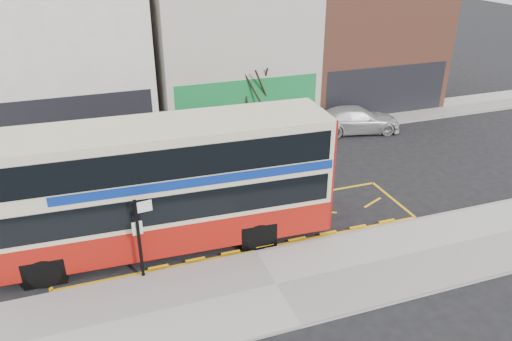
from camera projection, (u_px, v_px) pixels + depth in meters
name	position (u px, v px, depth m)	size (l,w,h in m)	color
ground	(253.00, 249.00, 18.36)	(120.00, 120.00, 0.00)	black
pavement	(276.00, 286.00, 16.37)	(40.00, 4.00, 0.15)	#A4A29B
kerb	(257.00, 253.00, 18.01)	(40.00, 0.15, 0.15)	gray
far_pavement	(189.00, 140.00, 27.67)	(50.00, 3.00, 0.15)	#A4A29B
road_markings	(240.00, 227.00, 19.71)	(14.00, 3.40, 0.01)	#FFB60D
terrace_left	(68.00, 38.00, 27.13)	(8.00, 8.01, 11.80)	white
terrace_green_shop	(227.00, 32.00, 29.92)	(9.00, 8.01, 11.30)	beige
terrace_right	(358.00, 31.00, 32.82)	(9.00, 8.01, 10.30)	#93513A
double_decker_bus	(165.00, 185.00, 17.58)	(12.00, 3.19, 4.76)	beige
bus_stop_post	(140.00, 231.00, 16.02)	(0.72, 0.15, 2.88)	black
car_silver	(32.00, 161.00, 23.67)	(1.64, 4.08, 1.39)	silver
car_grey	(225.00, 144.00, 25.71)	(1.39, 3.99, 1.31)	#42454A
car_white	(356.00, 120.00, 28.76)	(2.05, 5.05, 1.46)	silver
street_tree_right	(254.00, 75.00, 27.73)	(2.26, 2.26, 4.87)	#302015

